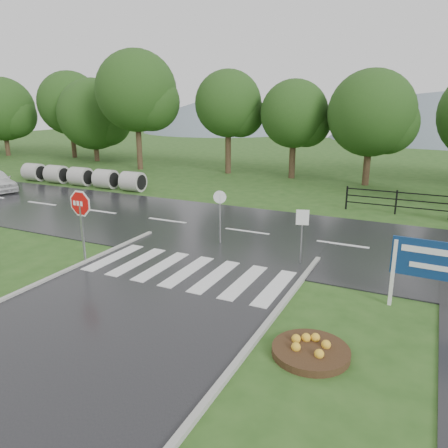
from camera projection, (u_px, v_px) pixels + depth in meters
The scene contains 11 objects.
ground at pixel (76, 349), 9.86m from camera, with size 120.00×120.00×0.00m, color #284E1A.
main_road at pixel (247, 232), 18.53m from camera, with size 90.00×8.00×0.04m, color black.
crosswalk at pixel (187, 271), 14.18m from camera, with size 6.50×2.80×0.02m.
hills at pixel (401, 237), 68.99m from camera, with size 102.00×48.00×48.00m.
treeline at pixel (338, 181), 30.24m from camera, with size 83.20×5.20×10.00m.
culvert_pipes at pixel (81, 177), 28.49m from camera, with size 9.70×1.20×1.20m.
stop_sign at pixel (81, 210), 14.51m from camera, with size 1.21×0.08×2.72m.
estate_billboard at pixel (437, 264), 11.18m from camera, with size 2.26×0.14×1.97m.
flower_bed at pixel (311, 350), 9.58m from camera, with size 1.71×1.71×0.34m.
reg_sign_small at pixel (302, 225), 14.57m from camera, with size 0.42×0.14×1.92m.
reg_sign_round at pixel (220, 210), 16.63m from camera, with size 0.48×0.17×2.13m.
Camera 1 is at (6.80, -6.39, 5.42)m, focal length 35.00 mm.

